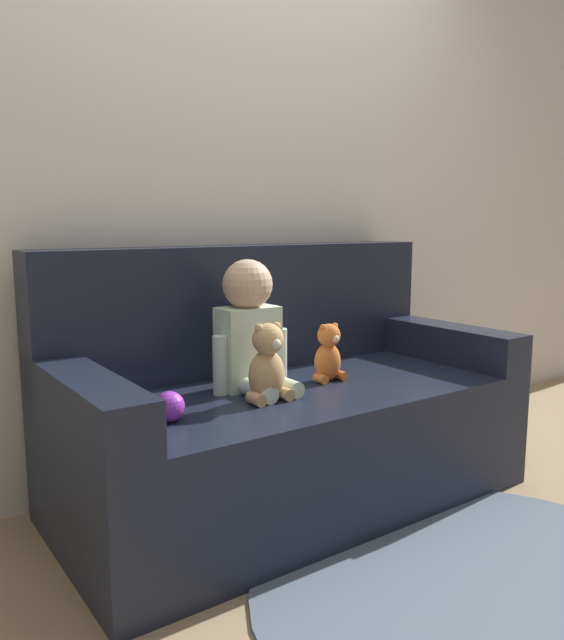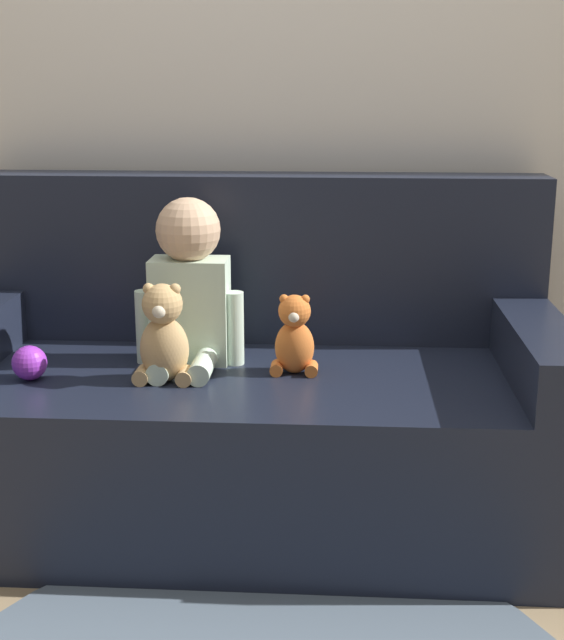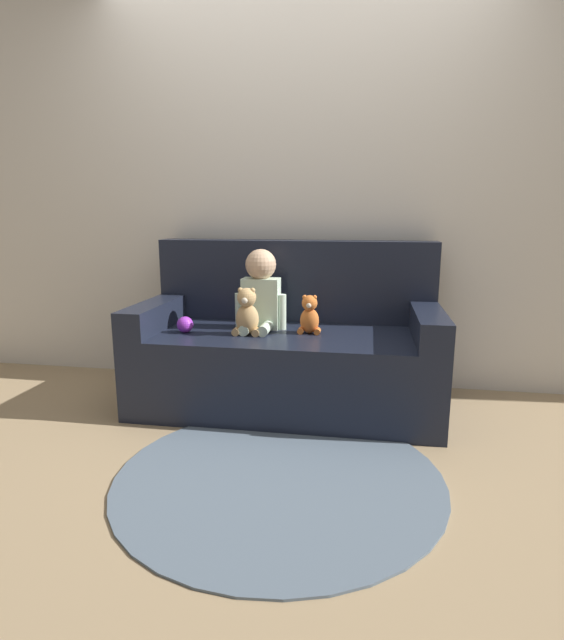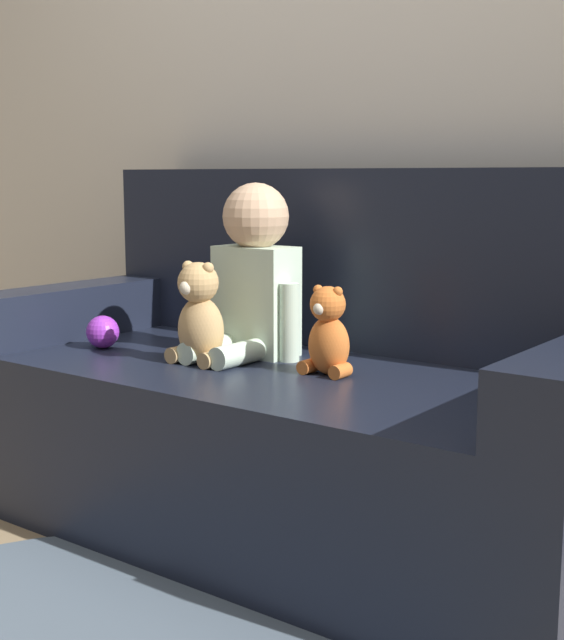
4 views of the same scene
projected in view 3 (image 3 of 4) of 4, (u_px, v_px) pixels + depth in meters
name	position (u px, v px, depth m)	size (l,w,h in m)	color
ground_plane	(287.00, 405.00, 2.98)	(12.00, 12.00, 0.00)	#9E8460
wall_back	(300.00, 185.00, 3.19)	(8.00, 0.05, 2.60)	silver
couch	(288.00, 349.00, 2.96)	(1.73, 0.83, 0.96)	black
person_baby	(261.00, 292.00, 2.91)	(0.31, 0.32, 0.47)	silver
teddy_bear_brown	(247.00, 313.00, 2.77)	(0.16, 0.12, 0.27)	tan
plush_toy_side	(309.00, 316.00, 2.80)	(0.13, 0.10, 0.22)	orange
toy_ball	(185.00, 325.00, 2.83)	(0.09, 0.09, 0.09)	purple
floor_rug	(279.00, 477.00, 2.15)	(1.41, 1.41, 0.01)	slate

